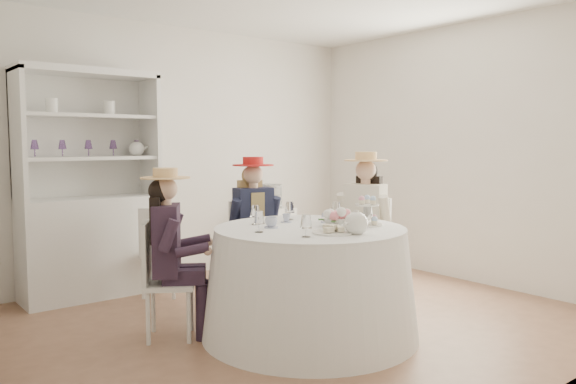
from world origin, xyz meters
TOP-DOWN VIEW (x-y plane):
  - ground at (0.00, 0.00)m, footprint 4.50×4.50m
  - wall_back at (0.00, 2.00)m, footprint 4.50×0.00m
  - wall_front at (0.00, -2.00)m, footprint 4.50×0.00m
  - wall_right at (2.25, 0.00)m, footprint 0.00×4.50m
  - tea_table at (-0.16, -0.36)m, footprint 1.64×1.64m
  - hutch at (-1.07, 1.77)m, footprint 1.42×0.88m
  - side_table at (1.05, 1.75)m, footprint 0.48×0.48m
  - hatbox at (1.05, 1.75)m, footprint 0.33×0.33m
  - guest_left at (-1.01, 0.23)m, footprint 0.55×0.51m
  - guest_mid at (0.06, 0.66)m, footprint 0.50×0.52m
  - guest_right at (0.82, 0.01)m, footprint 0.57×0.52m
  - spare_chair at (-0.58, 1.31)m, footprint 0.50×0.50m
  - teacup_a at (-0.41, -0.21)m, footprint 0.11×0.11m
  - teacup_b at (-0.14, -0.05)m, footprint 0.07×0.07m
  - teacup_c at (0.11, -0.26)m, footprint 0.09×0.09m
  - flower_bowl at (0.05, -0.41)m, footprint 0.25×0.25m
  - flower_arrangement at (0.04, -0.44)m, footprint 0.19×0.19m
  - table_teapot at (-0.11, -0.80)m, footprint 0.23×0.17m
  - sandwich_plate at (-0.23, -0.68)m, footprint 0.29×0.29m
  - cupcake_stand at (0.25, -0.56)m, footprint 0.24×0.24m
  - stemware_set at (-0.16, -0.36)m, footprint 0.93×0.94m

SIDE VIEW (x-z plane):
  - ground at x=0.00m, z-range 0.00..0.00m
  - side_table at x=1.05m, z-range 0.00..0.69m
  - tea_table at x=-0.16m, z-range 0.00..0.82m
  - spare_chair at x=-0.58m, z-range 0.03..0.89m
  - guest_left at x=-1.01m, z-range 0.08..1.35m
  - guest_mid at x=0.06m, z-range 0.09..1.42m
  - hutch at x=-1.07m, z-range -0.31..1.83m
  - guest_right at x=0.82m, z-range 0.09..1.46m
  - hatbox at x=1.05m, z-range 0.69..0.97m
  - sandwich_plate at x=-0.23m, z-range 0.81..0.87m
  - flower_bowl at x=0.05m, z-range 0.82..0.87m
  - teacup_b at x=-0.14m, z-range 0.82..0.89m
  - teacup_c at x=0.11m, z-range 0.82..0.89m
  - teacup_a at x=-0.41m, z-range 0.82..0.90m
  - table_teapot at x=-0.11m, z-range 0.81..0.99m
  - stemware_set at x=-0.16m, z-range 0.82..0.97m
  - cupcake_stand at x=0.25m, z-range 0.80..1.02m
  - flower_arrangement at x=0.04m, z-range 0.88..0.95m
  - wall_back at x=0.00m, z-range -0.90..3.60m
  - wall_front at x=0.00m, z-range -0.90..3.60m
  - wall_right at x=2.25m, z-range -0.90..3.60m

